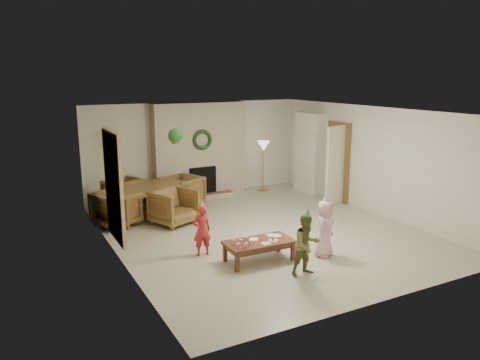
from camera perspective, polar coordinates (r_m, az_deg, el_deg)
floor at (r=9.84m, az=2.65°, el=-6.25°), size 7.00×7.00×0.00m
ceiling at (r=9.33m, az=2.81°, el=8.42°), size 7.00×7.00×0.00m
wall_back at (r=12.60m, az=-5.38°, el=3.80°), size 7.00×0.00×7.00m
wall_front at (r=6.82m, az=17.83°, el=-4.54°), size 7.00×0.00×7.00m
wall_left at (r=8.43m, az=-15.16°, el=-1.11°), size 0.00×7.00×7.00m
wall_right at (r=11.30m, az=15.96°, el=2.32°), size 0.00×7.00×7.00m
fireplace_mass at (r=12.41m, az=-5.03°, el=3.67°), size 2.50×0.40×2.50m
fireplace_hearth at (r=12.35m, az=-4.29°, el=-2.01°), size 1.60×0.30×0.12m
fireplace_firebox at (r=12.40m, az=-4.63°, el=-0.09°), size 0.75×0.12×0.75m
fireplace_wreath at (r=12.16m, az=-4.63°, el=4.92°), size 0.54×0.10×0.54m
floor_lamp_base at (r=13.20m, az=2.83°, el=-1.22°), size 0.26×0.26×0.03m
floor_lamp_post at (r=13.06m, az=2.86°, el=1.52°), size 0.03×0.03×1.27m
floor_lamp_shade at (r=12.95m, az=2.89°, el=4.17°), size 0.34×0.34×0.28m
bookshelf_carcass at (r=12.96m, az=8.41°, el=3.30°), size 0.30×1.00×2.20m
bookshelf_shelf_a at (r=13.07m, az=8.25°, el=0.49°), size 0.30×0.92×0.03m
bookshelf_shelf_b at (r=12.99m, az=8.30°, el=2.21°), size 0.30×0.92×0.03m
bookshelf_shelf_c at (r=12.93m, az=8.36°, el=3.95°), size 0.30×0.92×0.03m
bookshelf_shelf_d at (r=12.87m, az=8.42°, el=5.71°), size 0.30×0.92×0.03m
books_row_lower at (r=12.91m, az=8.58°, el=0.96°), size 0.20×0.40×0.24m
books_row_mid at (r=13.00m, az=8.12°, el=2.84°), size 0.20×0.44×0.24m
books_row_upper at (r=12.82m, az=8.57°, el=4.46°), size 0.20×0.36×0.22m
door_frame at (r=12.20m, az=11.89°, el=2.19°), size 0.05×0.86×2.04m
door_leaf at (r=11.67m, az=11.63°, el=1.63°), size 0.77×0.32×2.00m
curtain_panel at (r=8.62m, az=-15.19°, el=-0.79°), size 0.06×1.20×2.00m
dining_table at (r=10.92m, az=-11.19°, el=-2.64°), size 2.25×1.78×0.70m
dining_chair_near at (r=10.27m, az=-8.12°, el=-3.30°), size 1.08×1.10×0.77m
dining_chair_far at (r=11.58m, az=-13.92°, el=-1.70°), size 1.08×1.10×0.77m
dining_chair_left at (r=10.41m, az=-14.92°, el=-3.39°), size 1.10×1.08×0.77m
dining_chair_right at (r=11.60m, az=-7.03°, el=-1.39°), size 1.10×1.08×0.77m
hanging_plant_cord at (r=10.16m, az=-7.96°, el=6.70°), size 0.01×0.01×0.70m
hanging_plant_pot at (r=10.21m, az=-7.90°, el=4.74°), size 0.16×0.16×0.12m
hanging_plant_foliage at (r=10.19m, az=-7.92°, el=5.41°), size 0.32×0.32×0.32m
coffee_table_top at (r=8.22m, az=2.35°, el=-7.64°), size 1.22×0.63×0.06m
coffee_table_apron at (r=8.24m, az=2.35°, el=-8.06°), size 1.12×0.54×0.07m
coffee_leg_fl at (r=7.85m, az=-0.35°, el=-10.09°), size 0.07×0.07×0.31m
coffee_leg_fr at (r=8.35m, az=6.49°, el=-8.73°), size 0.07×0.07×0.31m
coffee_leg_bl at (r=8.26m, az=-1.86°, el=-8.90°), size 0.07×0.07×0.31m
coffee_leg_br at (r=8.74m, az=4.74°, el=-7.70°), size 0.07×0.07×0.31m
cup_a at (r=7.88m, az=-0.14°, el=-8.01°), size 0.07×0.07×0.08m
cup_b at (r=8.03m, az=-0.73°, el=-7.59°), size 0.07×0.07×0.08m
cup_c at (r=7.88m, az=0.74°, el=-7.99°), size 0.07×0.07×0.08m
cup_d at (r=8.04m, az=0.13°, el=-7.57°), size 0.07×0.07×0.08m
cup_e at (r=8.00m, az=1.33°, el=-7.67°), size 0.07×0.07×0.08m
cup_f at (r=8.16m, az=0.72°, el=-7.27°), size 0.07×0.07×0.08m
plate_a at (r=8.28m, az=1.70°, el=-7.25°), size 0.17×0.17×0.01m
plate_b at (r=8.24m, az=4.09°, el=-7.37°), size 0.17×0.17×0.01m
plate_c at (r=8.48m, az=4.54°, el=-6.79°), size 0.17×0.17×0.01m
food_scoop at (r=8.22m, az=4.09°, el=-7.14°), size 0.07×0.07×0.06m
napkin_left at (r=8.09m, az=3.21°, el=-7.75°), size 0.14×0.14×0.01m
napkin_right at (r=8.49m, az=3.74°, el=-6.74°), size 0.14×0.14×0.01m
child_red at (r=8.45m, az=-4.69°, el=-6.16°), size 0.36×0.25×0.94m
party_hat_red at (r=8.30m, az=-4.75°, el=-2.84°), size 0.17×0.17×0.18m
child_plaid at (r=7.70m, az=8.17°, el=-7.87°), size 0.50×0.39×1.02m
party_hat_plaid at (r=7.52m, az=8.30°, el=-3.97°), size 0.15×0.15×0.17m
child_pink at (r=8.51m, az=10.33°, el=-5.86°), size 0.61×0.55×1.04m
party_hat_pink at (r=8.35m, az=10.48°, el=-2.21°), size 0.18×0.18×0.19m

